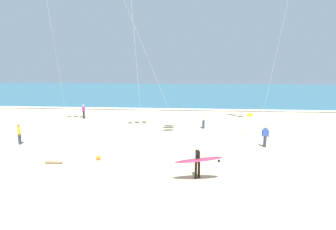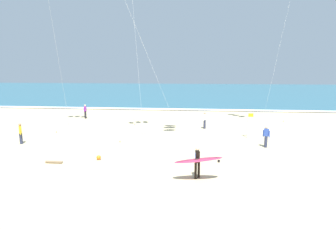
# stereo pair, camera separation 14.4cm
# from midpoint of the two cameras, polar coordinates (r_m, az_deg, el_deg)

# --- Properties ---
(ground_plane) EXTENTS (160.00, 160.00, 0.00)m
(ground_plane) POSITION_cam_midpoint_polar(r_m,az_deg,el_deg) (12.45, -6.21, -17.72)
(ground_plane) COLOR #CCB789
(ocean_water) EXTENTS (160.00, 60.00, 0.08)m
(ocean_water) POSITION_cam_midpoint_polar(r_m,az_deg,el_deg) (67.56, 3.22, 4.87)
(ocean_water) COLOR #2D6075
(ocean_water) RESTS_ON ground
(shoreline_foam) EXTENTS (160.00, 1.47, 0.01)m
(shoreline_foam) POSITION_cam_midpoint_polar(r_m,az_deg,el_deg) (38.08, 1.68, 1.19)
(shoreline_foam) COLOR white
(shoreline_foam) RESTS_ON ocean_water
(surfer_lead) EXTENTS (2.51, 1.07, 1.71)m
(surfer_lead) POSITION_cam_midpoint_polar(r_m,az_deg,el_deg) (14.50, 5.88, -9.14)
(surfer_lead) COLOR black
(surfer_lead) RESTS_ON ground
(bystander_white_top) EXTENTS (0.35, 0.40, 1.59)m
(bystander_white_top) POSITION_cam_midpoint_polar(r_m,az_deg,el_deg) (26.50, 7.11, -1.05)
(bystander_white_top) COLOR #2D334C
(bystander_white_top) RESTS_ON ground
(bystander_blue_top) EXTENTS (0.45, 0.31, 1.59)m
(bystander_blue_top) POSITION_cam_midpoint_polar(r_m,az_deg,el_deg) (21.38, 19.04, -4.11)
(bystander_blue_top) COLOR #2D334C
(bystander_blue_top) RESTS_ON ground
(bystander_yellow_top) EXTENTS (0.33, 0.43, 1.59)m
(bystander_yellow_top) POSITION_cam_midpoint_polar(r_m,az_deg,el_deg) (23.76, -28.26, -3.40)
(bystander_yellow_top) COLOR #2D334C
(bystander_yellow_top) RESTS_ON ground
(bystander_purple_top) EXTENTS (0.23, 0.49, 1.59)m
(bystander_purple_top) POSITION_cam_midpoint_polar(r_m,az_deg,el_deg) (32.86, -16.96, 0.69)
(bystander_purple_top) COLOR black
(bystander_purple_top) RESTS_ON ground
(lifeguard_flag) EXTENTS (0.45, 0.05, 2.10)m
(lifeguard_flag) POSITION_cam_midpoint_polar(r_m,az_deg,el_deg) (23.70, 15.71, -1.50)
(lifeguard_flag) COLOR silver
(lifeguard_flag) RESTS_ON ground
(beach_ball) EXTENTS (0.28, 0.28, 0.28)m
(beach_ball) POSITION_cam_midpoint_polar(r_m,az_deg,el_deg) (18.21, -14.27, -8.46)
(beach_ball) COLOR orange
(beach_ball) RESTS_ON ground
(driftwood_log) EXTENTS (1.04, 0.15, 0.15)m
(driftwood_log) POSITION_cam_midpoint_polar(r_m,az_deg,el_deg) (18.40, -22.57, -8.94)
(driftwood_log) COLOR #846B4C
(driftwood_log) RESTS_ON ground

